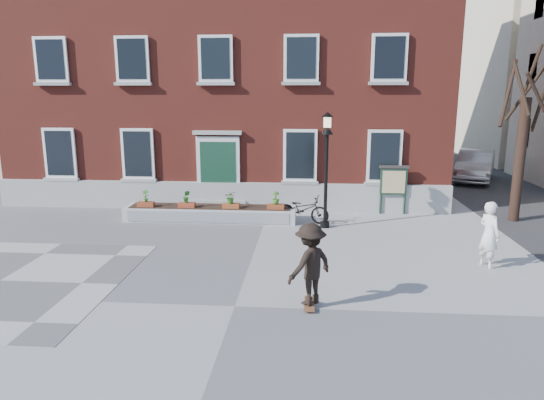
# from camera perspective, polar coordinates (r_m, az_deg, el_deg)

# --- Properties ---
(ground) EXTENTS (100.00, 100.00, 0.00)m
(ground) POSITION_cam_1_polar(r_m,az_deg,el_deg) (10.80, -4.40, -12.36)
(ground) COLOR gray
(ground) RESTS_ON ground
(checker_patch) EXTENTS (6.00, 6.00, 0.01)m
(checker_patch) POSITION_cam_1_polar(r_m,az_deg,el_deg) (13.85, -29.33, -8.27)
(checker_patch) COLOR #565558
(checker_patch) RESTS_ON ground
(bicycle) EXTENTS (2.00, 1.10, 1.00)m
(bicycle) POSITION_cam_1_polar(r_m,az_deg,el_deg) (17.28, 3.65, -1.08)
(bicycle) COLOR black
(bicycle) RESTS_ON ground
(parked_car) EXTENTS (3.38, 5.16, 1.61)m
(parked_car) POSITION_cam_1_polar(r_m,az_deg,el_deg) (27.80, 22.78, 3.75)
(parked_car) COLOR #B3B6B8
(parked_car) RESTS_ON ground
(bystander) EXTENTS (0.66, 0.77, 1.78)m
(bystander) POSITION_cam_1_polar(r_m,az_deg,el_deg) (14.01, 24.18, -3.73)
(bystander) COLOR white
(bystander) RESTS_ON ground
(brick_building) EXTENTS (18.40, 10.85, 12.60)m
(brick_building) POSITION_cam_1_polar(r_m,az_deg,el_deg) (24.00, -4.28, 16.62)
(brick_building) COLOR maroon
(brick_building) RESTS_ON ground
(planter_assembly) EXTENTS (6.20, 1.12, 1.15)m
(planter_assembly) POSITION_cam_1_polar(r_m,az_deg,el_deg) (17.74, -7.23, -1.44)
(planter_assembly) COLOR silver
(planter_assembly) RESTS_ON ground
(bare_tree) EXTENTS (1.83, 1.83, 6.16)m
(bare_tree) POSITION_cam_1_polar(r_m,az_deg,el_deg) (19.27, 27.31, 5.88)
(bare_tree) COLOR black
(bare_tree) RESTS_ON ground
(lamp_post) EXTENTS (0.40, 0.40, 3.93)m
(lamp_post) POSITION_cam_1_polar(r_m,az_deg,el_deg) (16.38, 6.44, 5.38)
(lamp_post) COLOR black
(lamp_post) RESTS_ON ground
(notice_board) EXTENTS (1.10, 0.16, 1.87)m
(notice_board) POSITION_cam_1_polar(r_m,az_deg,el_deg) (18.95, 14.11, 2.13)
(notice_board) COLOR #183120
(notice_board) RESTS_ON ground
(skateboarder) EXTENTS (1.29, 1.28, 1.86)m
(skateboarder) POSITION_cam_1_polar(r_m,az_deg,el_deg) (10.44, 4.51, -7.54)
(skateboarder) COLOR brown
(skateboarder) RESTS_ON ground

